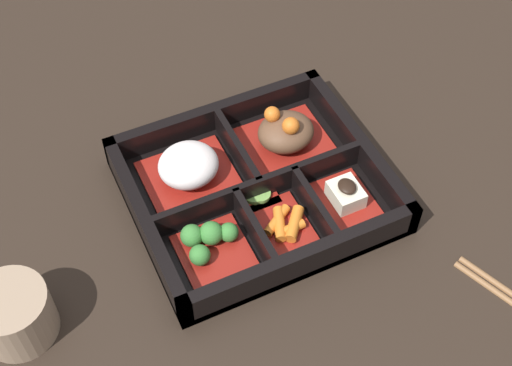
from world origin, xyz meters
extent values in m
plane|color=black|center=(0.00, 0.00, 0.00)|extent=(3.00, 3.00, 0.00)
cube|color=black|center=(0.00, 0.00, 0.01)|extent=(0.28, 0.25, 0.01)
cube|color=black|center=(0.00, -0.12, 0.02)|extent=(0.28, 0.01, 0.04)
cube|color=black|center=(0.00, 0.12, 0.02)|extent=(0.28, 0.01, 0.04)
cube|color=black|center=(-0.13, 0.00, 0.02)|extent=(0.01, 0.25, 0.04)
cube|color=black|center=(0.13, 0.00, 0.02)|extent=(0.01, 0.25, 0.04)
cube|color=black|center=(0.00, -0.01, 0.02)|extent=(0.25, 0.01, 0.04)
cube|color=black|center=(-0.03, -0.06, 0.02)|extent=(0.01, 0.10, 0.04)
cube|color=black|center=(0.04, -0.06, 0.02)|extent=(0.01, 0.10, 0.04)
cube|color=black|center=(0.00, 0.05, 0.02)|extent=(0.01, 0.12, 0.04)
cube|color=maroon|center=(-0.06, 0.05, 0.01)|extent=(0.10, 0.10, 0.01)
ellipsoid|color=silver|center=(-0.06, 0.05, 0.04)|extent=(0.07, 0.07, 0.04)
cube|color=maroon|center=(0.06, 0.05, 0.01)|extent=(0.10, 0.10, 0.01)
ellipsoid|color=brown|center=(0.06, 0.05, 0.03)|extent=(0.07, 0.06, 0.04)
sphere|color=#D1661E|center=(0.05, 0.06, 0.06)|extent=(0.02, 0.02, 0.02)
sphere|color=#D1661E|center=(0.06, 0.04, 0.06)|extent=(0.02, 0.02, 0.02)
cube|color=maroon|center=(-0.08, -0.06, 0.01)|extent=(0.07, 0.08, 0.01)
sphere|color=#387A33|center=(-0.10, -0.06, 0.03)|extent=(0.02, 0.02, 0.02)
sphere|color=#387A33|center=(-0.07, -0.04, 0.03)|extent=(0.03, 0.03, 0.03)
sphere|color=#387A33|center=(-0.06, -0.05, 0.03)|extent=(0.02, 0.02, 0.02)
sphere|color=#387A33|center=(-0.09, -0.04, 0.03)|extent=(0.03, 0.03, 0.03)
cube|color=maroon|center=(0.01, -0.06, 0.01)|extent=(0.05, 0.08, 0.01)
cylinder|color=orange|center=(0.01, -0.07, 0.02)|extent=(0.03, 0.01, 0.01)
cylinder|color=orange|center=(0.01, -0.07, 0.02)|extent=(0.04, 0.04, 0.01)
cylinder|color=orange|center=(0.00, -0.06, 0.02)|extent=(0.03, 0.04, 0.01)
cylinder|color=orange|center=(0.00, -0.05, 0.02)|extent=(0.04, 0.03, 0.01)
cube|color=maroon|center=(0.08, -0.06, 0.01)|extent=(0.06, 0.08, 0.01)
cube|color=beige|center=(0.08, -0.06, 0.03)|extent=(0.03, 0.04, 0.02)
ellipsoid|color=black|center=(0.08, -0.06, 0.04)|extent=(0.02, 0.02, 0.01)
cube|color=maroon|center=(0.00, -0.01, 0.01)|extent=(0.04, 0.04, 0.01)
cylinder|color=#75A84C|center=(0.01, 0.00, 0.02)|extent=(0.02, 0.02, 0.01)
cylinder|color=#75A84C|center=(0.00, -0.01, 0.02)|extent=(0.02, 0.02, 0.00)
cylinder|color=#75A84C|center=(-0.01, -0.01, 0.02)|extent=(0.03, 0.03, 0.01)
cylinder|color=gray|center=(-0.29, -0.05, 0.03)|extent=(0.08, 0.08, 0.06)
cylinder|color=#597A38|center=(-0.29, -0.05, 0.06)|extent=(0.06, 0.06, 0.01)
camera|label=1|loc=(-0.22, -0.46, 0.66)|focal=50.00mm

